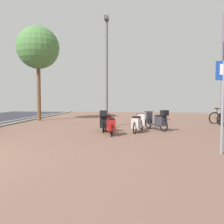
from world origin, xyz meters
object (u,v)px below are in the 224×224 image
scooter_mid (104,122)px  scooter_far (158,121)px  scooter_near (138,123)px  bicycle_rack_10 (219,118)px  parking_sign (223,97)px  scooter_extra (110,125)px  lamp_post (107,66)px  street_tree (38,48)px

scooter_mid → scooter_far: scooter_mid is taller
scooter_near → scooter_far: bearing=37.4°
scooter_near → scooter_mid: 1.49m
scooter_near → bicycle_rack_10: bearing=40.3°
scooter_near → parking_sign: bearing=-60.1°
scooter_extra → parking_sign: parking_sign is taller
bicycle_rack_10 → scooter_far: bearing=-139.1°
scooter_near → lamp_post: lamp_post is taller
scooter_extra → parking_sign: size_ratio=0.75×
parking_sign → lamp_post: 7.02m
scooter_near → scooter_extra: scooter_near is taller
bicycle_rack_10 → scooter_near: size_ratio=0.72×
street_tree → parking_sign: bearing=-44.4°
bicycle_rack_10 → lamp_post: size_ratio=0.23×
scooter_near → street_tree: (-6.45, 4.63, 4.33)m
scooter_far → lamp_post: size_ratio=0.29×
scooter_extra → street_tree: 8.79m
scooter_mid → scooter_extra: scooter_mid is taller
scooter_far → scooter_near: bearing=-142.6°
scooter_mid → street_tree: (-4.96, 4.58, 4.28)m
scooter_extra → lamp_post: size_ratio=0.33×
scooter_far → street_tree: size_ratio=0.27×
street_tree → scooter_extra: bearing=-45.6°
street_tree → scooter_mid: bearing=-42.7°
lamp_post → street_tree: 5.83m
scooter_near → scooter_extra: 1.38m
scooter_near → street_tree: size_ratio=0.30×
scooter_near → scooter_extra: size_ratio=0.99×
scooter_mid → parking_sign: (3.70, -3.91, 1.08)m
scooter_mid → bicycle_rack_10: bearing=32.4°
scooter_near → lamp_post: size_ratio=0.32×
bicycle_rack_10 → parking_sign: bearing=-107.8°
bicycle_rack_10 → street_tree: (-11.19, 0.62, 4.38)m
scooter_mid → lamp_post: lamp_post is taller
scooter_far → scooter_extra: (-2.04, -1.54, -0.06)m
street_tree → scooter_near: bearing=-35.7°
scooter_extra → lamp_post: (-0.50, 2.65, 2.74)m
scooter_near → scooter_mid: size_ratio=1.01×
bicycle_rack_10 → scooter_mid: bearing=-147.6°
scooter_near → lamp_post: 3.66m
scooter_extra → street_tree: size_ratio=0.30×
lamp_post → parking_sign: bearing=-56.1°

